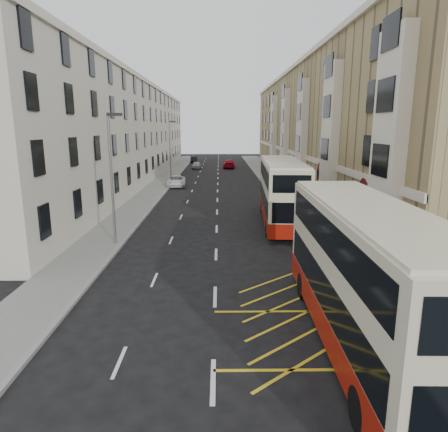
{
  "coord_description": "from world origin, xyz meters",
  "views": [
    {
      "loc": [
        0.2,
        -12.42,
        7.31
      ],
      "look_at": [
        0.45,
        8.63,
        2.61
      ],
      "focal_mm": 32.0,
      "sensor_mm": 36.0,
      "label": 1
    }
  ],
  "objects_px": {
    "street_lamp_far": "(170,148)",
    "double_decker_front": "(365,277)",
    "street_lamp_near": "(112,172)",
    "car_silver": "(197,165)",
    "pedestrian_far": "(374,287)",
    "car_red": "(229,164)",
    "car_dark": "(194,159)",
    "white_van": "(176,181)",
    "double_decker_rear": "(282,192)",
    "pedestrian_mid": "(441,299)"
  },
  "relations": [
    {
      "from": "double_decker_front",
      "to": "car_silver",
      "type": "height_order",
      "value": "double_decker_front"
    },
    {
      "from": "street_lamp_near",
      "to": "car_silver",
      "type": "distance_m",
      "value": 47.56
    },
    {
      "from": "car_red",
      "to": "white_van",
      "type": "bearing_deg",
      "value": 74.15
    },
    {
      "from": "street_lamp_near",
      "to": "double_decker_front",
      "type": "xyz_separation_m",
      "value": [
        11.35,
        -12.07,
        -2.15
      ]
    },
    {
      "from": "pedestrian_far",
      "to": "car_silver",
      "type": "height_order",
      "value": "pedestrian_far"
    },
    {
      "from": "white_van",
      "to": "car_silver",
      "type": "height_order",
      "value": "white_van"
    },
    {
      "from": "pedestrian_mid",
      "to": "white_van",
      "type": "relative_size",
      "value": 0.35
    },
    {
      "from": "double_decker_front",
      "to": "car_dark",
      "type": "xyz_separation_m",
      "value": [
        -10.2,
        72.95,
        -1.85
      ]
    },
    {
      "from": "street_lamp_far",
      "to": "car_red",
      "type": "distance_m",
      "value": 20.98
    },
    {
      "from": "pedestrian_far",
      "to": "car_red",
      "type": "xyz_separation_m",
      "value": [
        -4.37,
        58.46,
        -0.34
      ]
    },
    {
      "from": "double_decker_front",
      "to": "white_van",
      "type": "height_order",
      "value": "double_decker_front"
    },
    {
      "from": "car_dark",
      "to": "car_red",
      "type": "height_order",
      "value": "car_red"
    },
    {
      "from": "double_decker_rear",
      "to": "double_decker_front",
      "type": "bearing_deg",
      "value": -86.55
    },
    {
      "from": "double_decker_rear",
      "to": "pedestrian_mid",
      "type": "height_order",
      "value": "double_decker_rear"
    },
    {
      "from": "pedestrian_far",
      "to": "car_red",
      "type": "relative_size",
      "value": 0.36
    },
    {
      "from": "double_decker_front",
      "to": "white_van",
      "type": "bearing_deg",
      "value": 106.57
    },
    {
      "from": "car_silver",
      "to": "double_decker_front",
      "type": "bearing_deg",
      "value": -81.95
    },
    {
      "from": "street_lamp_far",
      "to": "car_dark",
      "type": "bearing_deg",
      "value": 87.87
    },
    {
      "from": "double_decker_rear",
      "to": "car_red",
      "type": "distance_m",
      "value": 43.25
    },
    {
      "from": "street_lamp_far",
      "to": "car_red",
      "type": "bearing_deg",
      "value": 66.17
    },
    {
      "from": "pedestrian_mid",
      "to": "car_red",
      "type": "bearing_deg",
      "value": 99.86
    },
    {
      "from": "car_dark",
      "to": "car_red",
      "type": "xyz_separation_m",
      "value": [
        7.18,
        -12.03,
        0.11
      ]
    },
    {
      "from": "street_lamp_far",
      "to": "double_decker_front",
      "type": "bearing_deg",
      "value": -74.9
    },
    {
      "from": "white_van",
      "to": "car_red",
      "type": "xyz_separation_m",
      "value": [
        7.18,
        23.3,
        0.08
      ]
    },
    {
      "from": "street_lamp_far",
      "to": "pedestrian_far",
      "type": "xyz_separation_m",
      "value": [
        12.7,
        -39.6,
        -3.54
      ]
    },
    {
      "from": "pedestrian_far",
      "to": "car_dark",
      "type": "height_order",
      "value": "pedestrian_far"
    },
    {
      "from": "double_decker_front",
      "to": "white_van",
      "type": "relative_size",
      "value": 2.52
    },
    {
      "from": "car_dark",
      "to": "pedestrian_far",
      "type": "bearing_deg",
      "value": -86.45
    },
    {
      "from": "car_red",
      "to": "double_decker_front",
      "type": "bearing_deg",
      "value": 94.11
    },
    {
      "from": "white_van",
      "to": "car_red",
      "type": "height_order",
      "value": "car_red"
    },
    {
      "from": "double_decker_front",
      "to": "car_silver",
      "type": "bearing_deg",
      "value": 99.87
    },
    {
      "from": "street_lamp_far",
      "to": "car_dark",
      "type": "distance_m",
      "value": 31.17
    },
    {
      "from": "car_silver",
      "to": "pedestrian_far",
      "type": "bearing_deg",
      "value": -80.27
    },
    {
      "from": "street_lamp_far",
      "to": "car_dark",
      "type": "relative_size",
      "value": 2.05
    },
    {
      "from": "pedestrian_mid",
      "to": "white_van",
      "type": "bearing_deg",
      "value": 114.34
    },
    {
      "from": "street_lamp_far",
      "to": "pedestrian_mid",
      "type": "bearing_deg",
      "value": -69.93
    },
    {
      "from": "car_silver",
      "to": "car_red",
      "type": "bearing_deg",
      "value": 14.33
    },
    {
      "from": "pedestrian_mid",
      "to": "car_dark",
      "type": "distance_m",
      "value": 72.82
    },
    {
      "from": "street_lamp_near",
      "to": "double_decker_rear",
      "type": "xyz_separation_m",
      "value": [
        11.35,
        5.75,
        -2.16
      ]
    },
    {
      "from": "street_lamp_far",
      "to": "double_decker_front",
      "type": "height_order",
      "value": "street_lamp_far"
    },
    {
      "from": "car_dark",
      "to": "car_red",
      "type": "distance_m",
      "value": 14.01
    },
    {
      "from": "double_decker_rear",
      "to": "pedestrian_far",
      "type": "relative_size",
      "value": 6.52
    },
    {
      "from": "car_silver",
      "to": "pedestrian_mid",
      "type": "bearing_deg",
      "value": -78.4
    },
    {
      "from": "pedestrian_far",
      "to": "pedestrian_mid",
      "type": "bearing_deg",
      "value": 154.56
    },
    {
      "from": "street_lamp_near",
      "to": "pedestrian_far",
      "type": "xyz_separation_m",
      "value": [
        12.7,
        -9.6,
        -3.54
      ]
    },
    {
      "from": "pedestrian_far",
      "to": "white_van",
      "type": "bearing_deg",
      "value": -71.55
    },
    {
      "from": "street_lamp_near",
      "to": "car_dark",
      "type": "relative_size",
      "value": 2.05
    },
    {
      "from": "street_lamp_far",
      "to": "pedestrian_far",
      "type": "relative_size",
      "value": 4.24
    },
    {
      "from": "street_lamp_far",
      "to": "pedestrian_mid",
      "type": "distance_m",
      "value": 43.41
    },
    {
      "from": "street_lamp_near",
      "to": "pedestrian_far",
      "type": "distance_m",
      "value": 16.31
    }
  ]
}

